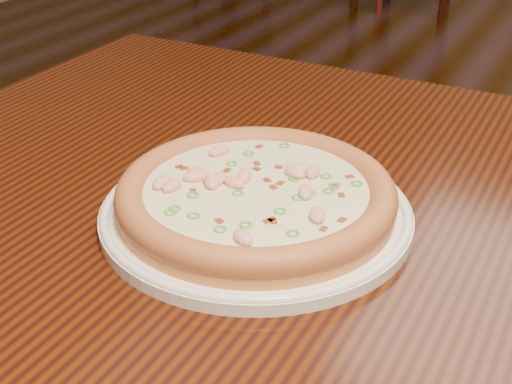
% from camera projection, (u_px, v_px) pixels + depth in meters
% --- Properties ---
extents(hero_table, '(1.20, 0.80, 0.75)m').
position_uv_depth(hero_table, '(383.00, 308.00, 0.73)').
color(hero_table, black).
rests_on(hero_table, ground).
extents(plate, '(0.30, 0.30, 0.02)m').
position_uv_depth(plate, '(256.00, 211.00, 0.68)').
color(plate, white).
rests_on(plate, hero_table).
extents(pizza, '(0.27, 0.27, 0.03)m').
position_uv_depth(pizza, '(256.00, 195.00, 0.68)').
color(pizza, '#CE823F').
rests_on(pizza, plate).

